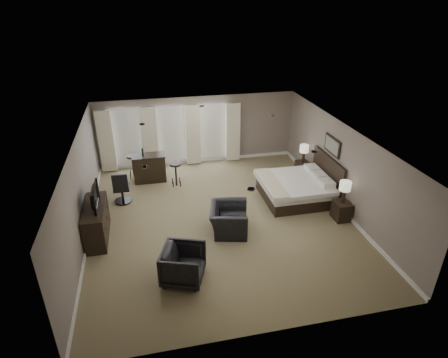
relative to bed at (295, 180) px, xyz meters
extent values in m
cube|color=#6E6446|center=(-2.58, -0.68, -0.69)|extent=(7.60, 8.60, 0.04)
cube|color=silver|center=(-2.58, -0.68, 1.91)|extent=(7.60, 8.60, 0.04)
cube|color=slate|center=(-2.58, 3.57, 0.61)|extent=(7.50, 0.04, 2.60)
cube|color=slate|center=(-2.58, -4.93, 0.61)|extent=(7.50, 0.04, 2.60)
cube|color=slate|center=(-6.33, -0.68, 0.61)|extent=(0.04, 8.50, 2.60)
cube|color=slate|center=(1.17, -0.68, 0.61)|extent=(0.04, 8.50, 2.60)
cube|color=silver|center=(-5.18, 3.51, 0.56)|extent=(1.15, 0.04, 2.05)
cube|color=silver|center=(-3.58, 3.51, 0.56)|extent=(1.15, 0.04, 2.05)
cube|color=silver|center=(-1.98, 3.51, 0.56)|extent=(1.15, 0.04, 2.05)
cube|color=beige|center=(-5.93, 3.39, 0.49)|extent=(0.55, 0.12, 2.30)
cube|color=beige|center=(-4.38, 3.39, 0.49)|extent=(0.55, 0.12, 2.30)
cube|color=beige|center=(-2.78, 3.39, 0.49)|extent=(0.55, 0.12, 2.30)
cube|color=beige|center=(-1.23, 3.39, 0.49)|extent=(0.55, 0.12, 2.30)
cube|color=silver|center=(0.00, 0.00, 0.00)|extent=(2.15, 2.06, 1.37)
cube|color=black|center=(0.89, -1.45, -0.40)|extent=(0.42, 0.52, 0.57)
cube|color=black|center=(0.89, 1.45, -0.40)|extent=(0.42, 0.52, 0.57)
cube|color=beige|center=(0.89, -1.45, 0.22)|extent=(0.33, 0.33, 0.67)
cube|color=beige|center=(0.89, 1.45, 0.21)|extent=(0.32, 0.32, 0.66)
cube|color=slate|center=(1.12, 0.00, 1.06)|extent=(0.04, 0.96, 0.56)
cube|color=black|center=(-6.03, -0.87, -0.20)|extent=(0.54, 1.68, 0.97)
imported|color=black|center=(-6.03, -0.87, 0.36)|extent=(0.59, 1.02, 0.13)
imported|color=black|center=(-2.48, -1.33, -0.17)|extent=(1.01, 1.32, 1.02)
imported|color=black|center=(-3.94, -3.05, -0.21)|extent=(1.12, 1.16, 0.95)
cube|color=black|center=(-4.49, 2.29, -0.19)|extent=(1.14, 0.59, 0.99)
cube|color=black|center=(-5.06, 2.72, -0.26)|extent=(0.51, 0.51, 0.84)
cube|color=black|center=(-3.63, 1.73, -0.27)|extent=(0.50, 0.50, 0.84)
cube|color=black|center=(-5.41, 0.96, -0.15)|extent=(0.55, 0.55, 1.07)
camera|label=1|loc=(-4.48, -9.86, 5.38)|focal=30.00mm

